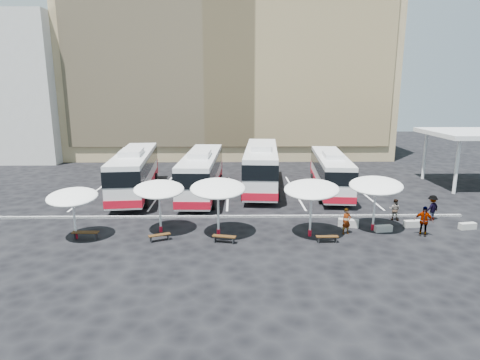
{
  "coord_description": "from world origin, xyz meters",
  "views": [
    {
      "loc": [
        0.53,
        -27.03,
        9.03
      ],
      "look_at": [
        1.0,
        3.0,
        2.2
      ],
      "focal_mm": 30.0,
      "sensor_mm": 36.0,
      "label": 1
    }
  ],
  "objects_px": {
    "conc_bench_3": "(467,226)",
    "sunshade_3": "(312,190)",
    "sunshade_2": "(218,189)",
    "conc_bench_2": "(413,224)",
    "conc_bench_1": "(383,229)",
    "wood_bench_2": "(224,237)",
    "wood_bench_1": "(160,236)",
    "wood_bench_3": "(327,238)",
    "passenger_3": "(432,208)",
    "bus_0": "(135,171)",
    "passenger_1": "(395,210)",
    "sunshade_1": "(159,189)",
    "bus_3": "(331,171)",
    "sunshade_0": "(72,197)",
    "bus_1": "(202,172)",
    "conc_bench_0": "(348,223)",
    "wood_bench_0": "(85,234)",
    "passenger_2": "(424,221)",
    "sunshade_4": "(376,186)",
    "passenger_0": "(346,221)",
    "bus_2": "(261,165)"
  },
  "relations": [
    {
      "from": "sunshade_0",
      "to": "conc_bench_1",
      "type": "height_order",
      "value": "sunshade_0"
    },
    {
      "from": "bus_0",
      "to": "wood_bench_2",
      "type": "xyz_separation_m",
      "value": [
        8.03,
        -11.57,
        -1.77
      ]
    },
    {
      "from": "sunshade_0",
      "to": "conc_bench_1",
      "type": "xyz_separation_m",
      "value": [
        19.44,
        0.96,
        -2.45
      ]
    },
    {
      "from": "bus_1",
      "to": "sunshade_4",
      "type": "xyz_separation_m",
      "value": [
        11.88,
        -9.04,
        0.93
      ]
    },
    {
      "from": "conc_bench_1",
      "to": "conc_bench_2",
      "type": "bearing_deg",
      "value": 20.68
    },
    {
      "from": "wood_bench_1",
      "to": "passenger_3",
      "type": "height_order",
      "value": "passenger_3"
    },
    {
      "from": "sunshade_4",
      "to": "passenger_0",
      "type": "bearing_deg",
      "value": -160.61
    },
    {
      "from": "sunshade_3",
      "to": "conc_bench_3",
      "type": "relative_size",
      "value": 3.98
    },
    {
      "from": "bus_3",
      "to": "conc_bench_2",
      "type": "height_order",
      "value": "bus_3"
    },
    {
      "from": "sunshade_2",
      "to": "conc_bench_2",
      "type": "distance_m",
      "value": 13.35
    },
    {
      "from": "sunshade_1",
      "to": "sunshade_2",
      "type": "relative_size",
      "value": 1.07
    },
    {
      "from": "bus_2",
      "to": "sunshade_3",
      "type": "distance_m",
      "value": 12.75
    },
    {
      "from": "bus_1",
      "to": "wood_bench_1",
      "type": "height_order",
      "value": "bus_1"
    },
    {
      "from": "conc_bench_2",
      "to": "conc_bench_3",
      "type": "bearing_deg",
      "value": -8.02
    },
    {
      "from": "sunshade_3",
      "to": "wood_bench_3",
      "type": "xyz_separation_m",
      "value": [
        0.83,
        -1.11,
        -2.7
      ]
    },
    {
      "from": "sunshade_4",
      "to": "wood_bench_3",
      "type": "distance_m",
      "value": 4.91
    },
    {
      "from": "conc_bench_1",
      "to": "conc_bench_2",
      "type": "distance_m",
      "value": 2.47
    },
    {
      "from": "wood_bench_2",
      "to": "wood_bench_3",
      "type": "height_order",
      "value": "wood_bench_2"
    },
    {
      "from": "wood_bench_3",
      "to": "passenger_0",
      "type": "height_order",
      "value": "passenger_0"
    },
    {
      "from": "conc_bench_1",
      "to": "passenger_1",
      "type": "relative_size",
      "value": 0.73
    },
    {
      "from": "sunshade_1",
      "to": "bus_0",
      "type": "bearing_deg",
      "value": 111.97
    },
    {
      "from": "sunshade_2",
      "to": "passenger_0",
      "type": "distance_m",
      "value": 8.42
    },
    {
      "from": "bus_0",
      "to": "sunshade_2",
      "type": "bearing_deg",
      "value": -58.91
    },
    {
      "from": "bus_1",
      "to": "passenger_1",
      "type": "distance_m",
      "value": 15.8
    },
    {
      "from": "sunshade_2",
      "to": "conc_bench_0",
      "type": "height_order",
      "value": "sunshade_2"
    },
    {
      "from": "wood_bench_1",
      "to": "wood_bench_3",
      "type": "distance_m",
      "value": 10.14
    },
    {
      "from": "passenger_3",
      "to": "bus_3",
      "type": "bearing_deg",
      "value": -83.48
    },
    {
      "from": "bus_1",
      "to": "wood_bench_3",
      "type": "height_order",
      "value": "bus_1"
    },
    {
      "from": "wood_bench_0",
      "to": "bus_2",
      "type": "bearing_deg",
      "value": 47.91
    },
    {
      "from": "sunshade_0",
      "to": "passenger_1",
      "type": "bearing_deg",
      "value": 8.9
    },
    {
      "from": "conc_bench_1",
      "to": "wood_bench_2",
      "type": "bearing_deg",
      "value": -170.24
    },
    {
      "from": "conc_bench_0",
      "to": "conc_bench_2",
      "type": "xyz_separation_m",
      "value": [
        4.3,
        -0.15,
        -0.03
      ]
    },
    {
      "from": "wood_bench_0",
      "to": "wood_bench_3",
      "type": "xyz_separation_m",
      "value": [
        14.72,
        -0.74,
        -0.07
      ]
    },
    {
      "from": "bus_1",
      "to": "sunshade_2",
      "type": "bearing_deg",
      "value": -77.48
    },
    {
      "from": "bus_2",
      "to": "sunshade_4",
      "type": "height_order",
      "value": "bus_2"
    },
    {
      "from": "conc_bench_0",
      "to": "wood_bench_0",
      "type": "bearing_deg",
      "value": -172.87
    },
    {
      "from": "sunshade_0",
      "to": "conc_bench_2",
      "type": "xyz_separation_m",
      "value": [
        21.75,
        1.83,
        -2.44
      ]
    },
    {
      "from": "passenger_3",
      "to": "conc_bench_2",
      "type": "bearing_deg",
      "value": 10.08
    },
    {
      "from": "sunshade_1",
      "to": "conc_bench_2",
      "type": "xyz_separation_m",
      "value": [
        16.73,
        0.69,
        -2.61
      ]
    },
    {
      "from": "wood_bench_2",
      "to": "passenger_3",
      "type": "bearing_deg",
      "value": 15.64
    },
    {
      "from": "conc_bench_1",
      "to": "passenger_3",
      "type": "height_order",
      "value": "passenger_3"
    },
    {
      "from": "sunshade_1",
      "to": "passenger_3",
      "type": "distance_m",
      "value": 18.84
    },
    {
      "from": "sunshade_2",
      "to": "conc_bench_2",
      "type": "bearing_deg",
      "value": 6.1
    },
    {
      "from": "bus_0",
      "to": "passenger_1",
      "type": "bearing_deg",
      "value": -25.93
    },
    {
      "from": "sunshade_1",
      "to": "wood_bench_2",
      "type": "distance_m",
      "value": 5.22
    },
    {
      "from": "wood_bench_0",
      "to": "passenger_2",
      "type": "xyz_separation_m",
      "value": [
        21.01,
        0.35,
        0.58
      ]
    },
    {
      "from": "bus_3",
      "to": "passenger_3",
      "type": "bearing_deg",
      "value": -50.95
    },
    {
      "from": "conc_bench_3",
      "to": "sunshade_4",
      "type": "bearing_deg",
      "value": -179.53
    },
    {
      "from": "conc_bench_3",
      "to": "sunshade_3",
      "type": "bearing_deg",
      "value": -174.11
    },
    {
      "from": "bus_1",
      "to": "passenger_0",
      "type": "distance_m",
      "value": 13.94
    }
  ]
}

